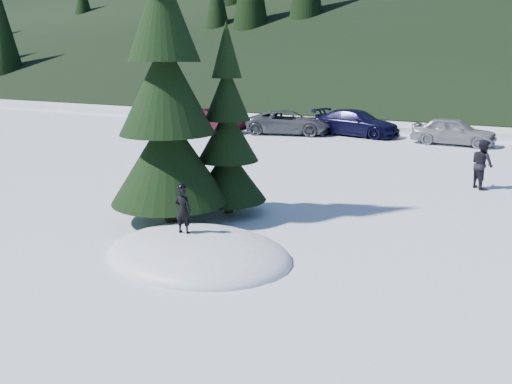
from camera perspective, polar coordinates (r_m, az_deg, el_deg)
The scene contains 11 objects.
ground at distance 11.54m, azimuth -6.64°, elevation -7.22°, with size 200.00×200.00×0.00m, color white.
snow_mound at distance 11.54m, azimuth -6.64°, elevation -7.22°, with size 4.48×3.52×0.96m, color white.
spruce_tall at distance 13.53m, azimuth -10.22°, elevation 10.35°, with size 3.20×3.20×8.60m.
spruce_short at distance 14.20m, azimuth -3.25°, elevation 5.81°, with size 2.20×2.20×5.37m.
child_skier at distance 11.44m, azimuth -8.35°, elevation -2.05°, with size 0.39×0.26×1.08m, color black.
adult_0 at distance 18.96m, azimuth 24.41°, elevation 2.93°, with size 0.83×0.65×1.72m, color black.
car_0 at distance 36.18m, azimuth -10.01°, elevation 8.73°, with size 1.66×4.13×1.41m, color black.
car_1 at distance 31.92m, azimuth -4.96°, elevation 8.17°, with size 1.52×4.36×1.44m, color black.
car_2 at distance 30.76m, azimuth 3.74°, elevation 7.94°, with size 2.37×5.14×1.43m, color #4B4F53.
car_3 at distance 30.63m, azimuth 11.38°, elevation 7.75°, with size 2.14×5.27×1.53m, color black.
car_4 at distance 28.64m, azimuth 21.64°, elevation 6.48°, with size 1.71×4.26×1.45m, color gray.
Camera 1 is at (6.37, -8.62, 4.27)m, focal length 35.00 mm.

